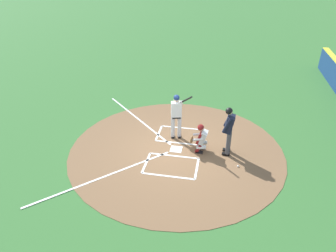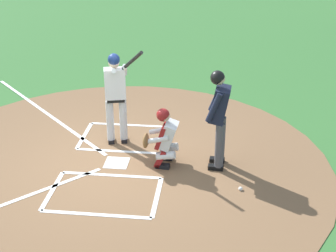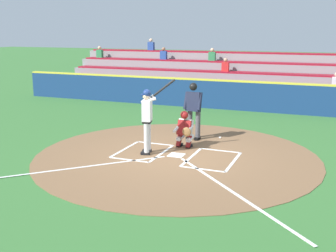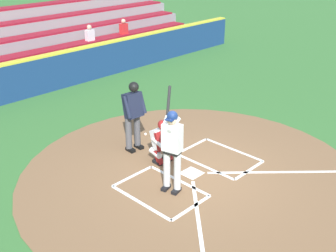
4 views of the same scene
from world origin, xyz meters
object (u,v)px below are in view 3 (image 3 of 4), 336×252
object	(u,v)px
batter	(148,116)
plate_umpire	(194,107)
baseball	(220,138)
catcher	(185,128)

from	to	relation	value
batter	plate_umpire	world-z (taller)	batter
baseball	plate_umpire	bearing A→B (deg)	28.20
batter	plate_umpire	distance (m)	2.12
plate_umpire	baseball	distance (m)	1.37
catcher	baseball	world-z (taller)	catcher
batter	baseball	size ratio (longest dim) A/B	28.76
catcher	baseball	bearing A→B (deg)	-117.77
catcher	plate_umpire	size ratio (longest dim) A/B	0.61
batter	catcher	distance (m)	1.38
catcher	plate_umpire	xyz separation A→B (m)	(0.05, -0.98, 0.49)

